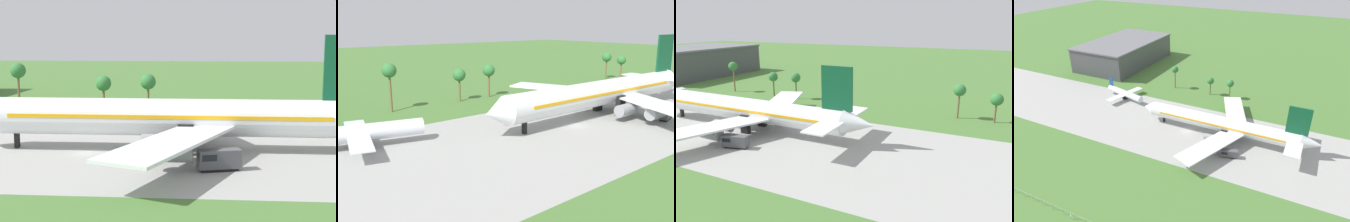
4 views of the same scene
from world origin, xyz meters
TOP-DOWN VIEW (x-y plane):
  - ground_plane at (0.00, 0.00)m, footprint 600.00×600.00m
  - taxiway_strip at (0.00, 0.00)m, footprint 320.00×44.00m
  - jet_airliner at (14.49, 2.96)m, footprint 72.09×57.73m
  - baggage_tug at (20.66, -9.27)m, footprint 6.30×3.50m
  - palm_tree_row at (22.32, 38.32)m, footprint 102.35×3.60m

SIDE VIEW (x-z plane):
  - ground_plane at x=0.00m, z-range 0.00..0.00m
  - taxiway_strip at x=0.00m, z-range 0.00..0.02m
  - baggage_tug at x=20.66m, z-range 0.10..3.07m
  - jet_airliner at x=14.49m, z-range -3.90..14.70m
  - palm_tree_row at x=22.32m, z-range 1.97..14.18m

